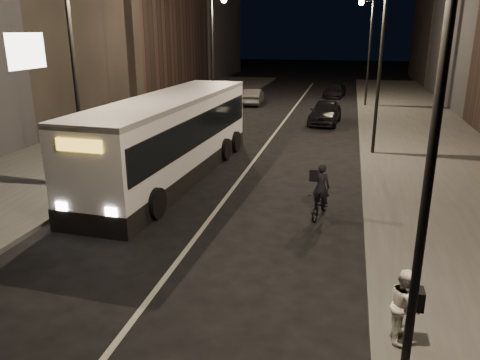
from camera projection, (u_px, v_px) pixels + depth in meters
The scene contains 14 objects.
ground at pixel (188, 248), 13.59m from camera, with size 180.00×180.00×0.00m, color black.
sidewalk_right at pixel (427, 148), 24.72m from camera, with size 7.00×70.00×0.16m, color #3D3C3A.
sidewalk_left at pixel (131, 133), 28.37m from camera, with size 7.00×70.00×0.16m, color #3D3C3A.
streetlight_right_near at pixel (423, 77), 7.09m from camera, with size 1.20×0.44×8.12m.
streetlight_right_mid at pixel (376, 45), 21.93m from camera, with size 1.20×0.44×8.12m.
streetlight_right_far at pixel (367, 39), 36.76m from camera, with size 1.20×0.44×8.12m.
streetlight_left_near at pixel (79, 49), 16.80m from camera, with size 1.20×0.44×8.12m.
streetlight_left_far at pixel (216, 40), 33.49m from camera, with size 1.20×0.44×8.12m.
city_bus at pixel (171, 134), 19.58m from camera, with size 3.50×12.89×3.44m.
cyclist_on_bicycle at pixel (320, 199), 15.62m from camera, with size 0.92×1.76×1.93m.
pedestrian_woman at pixel (405, 305), 9.11m from camera, with size 0.74×0.58×1.52m, color white.
car_near at pixel (325, 112), 31.32m from camera, with size 1.86×4.63×1.58m, color black.
car_mid at pixel (253, 97), 39.37m from camera, with size 1.42×4.06×1.34m, color #353537.
car_far at pixel (335, 90), 43.84m from camera, with size 1.73×4.24×1.23m, color black.
Camera 1 is at (4.25, -11.67, 6.04)m, focal length 35.00 mm.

